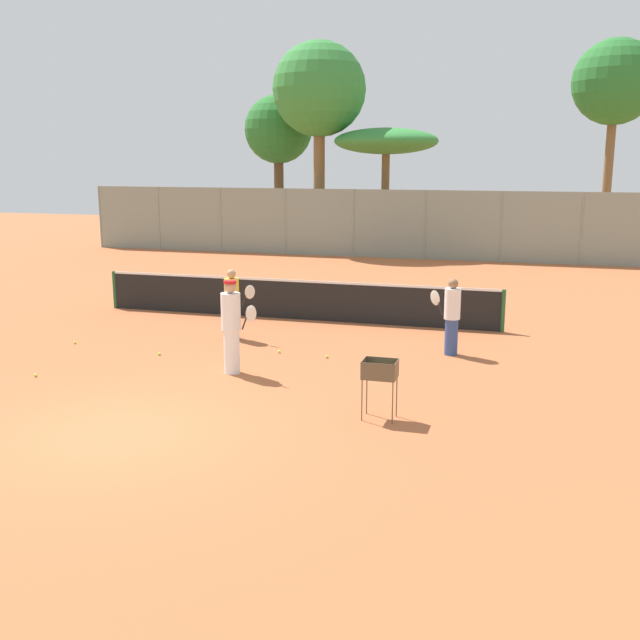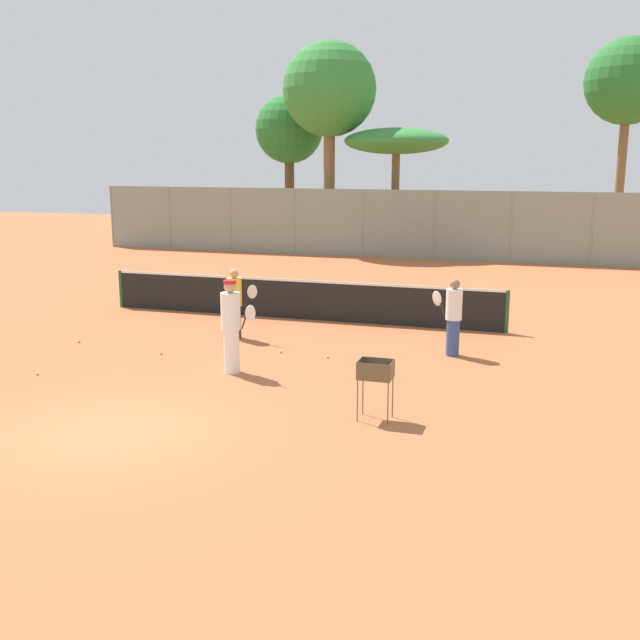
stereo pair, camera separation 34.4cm
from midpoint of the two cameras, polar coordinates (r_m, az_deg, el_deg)
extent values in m
plane|color=#B26038|center=(12.32, -14.63, -8.29)|extent=(80.00, 80.00, 0.00)
cylinder|color=#26592D|center=(22.29, -14.50, 2.31)|extent=(0.10, 0.10, 1.07)
cylinder|color=#26592D|center=(18.98, 14.57, 0.61)|extent=(0.10, 0.10, 1.07)
cube|color=black|center=(19.98, -1.15, 1.50)|extent=(10.86, 0.01, 1.01)
cube|color=white|center=(19.89, -1.16, 3.01)|extent=(10.86, 0.02, 0.06)
cylinder|color=gray|center=(37.71, -15.33, 7.61)|extent=(0.08, 0.08, 2.91)
cylinder|color=gray|center=(36.12, -11.11, 7.63)|extent=(0.08, 0.08, 2.91)
cylinder|color=gray|center=(34.74, -6.54, 7.60)|extent=(0.08, 0.08, 2.91)
cylinder|color=gray|center=(33.59, -1.62, 7.52)|extent=(0.08, 0.08, 2.91)
cylinder|color=gray|center=(32.70, 3.60, 7.37)|extent=(0.08, 0.08, 2.91)
cylinder|color=gray|center=(32.10, 9.06, 7.15)|extent=(0.08, 0.08, 2.91)
cylinder|color=gray|center=(31.78, 14.67, 6.86)|extent=(0.08, 0.08, 2.91)
cylinder|color=gray|center=(31.78, 20.33, 6.49)|extent=(0.08, 0.08, 2.91)
cube|color=gray|center=(32.36, 6.30, 7.27)|extent=(28.11, 0.01, 2.91)
cylinder|color=brown|center=(34.45, 6.02, 8.80)|extent=(0.36, 0.36, 4.38)
ellipsoid|color=#338438|center=(34.39, 6.13, 13.41)|extent=(4.65, 4.65, 1.16)
cylinder|color=brown|center=(37.61, 22.14, 9.83)|extent=(0.41, 0.41, 6.43)
sphere|color=#28722D|center=(37.74, 22.70, 16.45)|extent=(3.83, 3.83, 3.83)
cylinder|color=brown|center=(37.84, -2.06, 9.34)|extent=(0.47, 0.47, 4.60)
sphere|color=#28722D|center=(37.81, -2.10, 14.33)|extent=(3.32, 3.32, 3.32)
cylinder|color=brown|center=(34.87, 0.99, 10.22)|extent=(0.51, 0.51, 5.98)
sphere|color=#338438|center=(34.98, 1.02, 17.19)|extent=(4.20, 4.20, 4.20)
cylinder|color=white|center=(15.10, -6.11, -2.36)|extent=(0.32, 0.32, 0.89)
cylinder|color=white|center=(14.92, -6.18, 0.67)|extent=(0.39, 0.39, 0.74)
sphere|color=tan|center=(14.83, -6.22, 2.54)|extent=(0.24, 0.24, 0.24)
cylinder|color=red|center=(14.81, -6.23, 2.93)|extent=(0.25, 0.25, 0.06)
cylinder|color=black|center=(14.69, -5.16, -0.23)|extent=(0.15, 0.09, 0.27)
ellipsoid|color=silver|center=(14.51, -4.66, 0.52)|extent=(0.38, 0.18, 0.43)
cylinder|color=#26262D|center=(17.98, -5.94, -0.14)|extent=(0.28, 0.28, 0.79)
cylinder|color=yellow|center=(17.84, -5.99, 2.14)|extent=(0.35, 0.35, 0.66)
sphere|color=tan|center=(17.77, -6.03, 3.53)|extent=(0.22, 0.22, 0.22)
cylinder|color=black|center=(17.66, -5.08, 1.51)|extent=(0.15, 0.07, 0.27)
ellipsoid|color=silver|center=(17.51, -4.63, 2.16)|extent=(0.39, 0.13, 0.43)
cylinder|color=#334C8C|center=(16.60, 10.67, -1.32)|extent=(0.28, 0.28, 0.80)
cylinder|color=white|center=(16.44, 10.77, 1.17)|extent=(0.35, 0.35, 0.67)
sphere|color=#8C6647|center=(16.36, 10.83, 2.70)|extent=(0.22, 0.22, 0.22)
cylinder|color=black|center=(16.72, 9.88, 0.81)|extent=(0.13, 0.11, 0.27)
ellipsoid|color=silver|center=(16.80, 9.48, 1.64)|extent=(0.33, 0.27, 0.43)
cylinder|color=brown|center=(12.33, 3.67, -6.15)|extent=(0.02, 0.02, 0.70)
cylinder|color=brown|center=(12.23, 6.00, -6.36)|extent=(0.02, 0.02, 0.70)
cylinder|color=brown|center=(12.66, 4.06, -5.65)|extent=(0.02, 0.02, 0.70)
cylinder|color=brown|center=(12.56, 6.34, -5.85)|extent=(0.02, 0.02, 0.70)
cube|color=brown|center=(12.34, 5.05, -4.42)|extent=(0.55, 0.40, 0.01)
cube|color=brown|center=(12.11, 4.85, -4.03)|extent=(0.55, 0.01, 0.30)
cube|color=brown|center=(12.48, 5.26, -3.53)|extent=(0.55, 0.01, 0.30)
cube|color=brown|center=(12.36, 3.81, -3.68)|extent=(0.01, 0.40, 0.30)
cube|color=brown|center=(12.24, 6.32, -3.88)|extent=(0.01, 0.40, 0.30)
sphere|color=#D1E54C|center=(12.23, 5.17, -4.38)|extent=(0.07, 0.07, 0.07)
sphere|color=#D1E54C|center=(12.35, 5.21, -3.95)|extent=(0.07, 0.07, 0.07)
sphere|color=#D1E54C|center=(12.22, 5.86, -4.16)|extent=(0.07, 0.07, 0.07)
sphere|color=#D1E54C|center=(12.51, 4.22, -3.98)|extent=(0.07, 0.07, 0.07)
sphere|color=#D1E54C|center=(12.21, 5.37, -4.41)|extent=(0.07, 0.07, 0.07)
sphere|color=#D1E54C|center=(12.26, 5.38, -4.09)|extent=(0.07, 0.07, 0.07)
sphere|color=#D1E54C|center=(12.22, 4.96, -4.39)|extent=(0.07, 0.07, 0.07)
sphere|color=#D1E54C|center=(12.26, 5.49, -4.35)|extent=(0.07, 0.07, 0.07)
sphere|color=#D1E54C|center=(16.44, -6.02, -2.63)|extent=(0.07, 0.07, 0.07)
sphere|color=#D1E54C|center=(16.63, -2.44, -2.40)|extent=(0.07, 0.07, 0.07)
sphere|color=#D1E54C|center=(16.18, 1.19, -2.81)|extent=(0.07, 0.07, 0.07)
sphere|color=#D1E54C|center=(16.82, -11.44, -2.47)|extent=(0.07, 0.07, 0.07)
sphere|color=#D1E54C|center=(15.91, -20.17, -3.84)|extent=(0.07, 0.07, 0.07)
sphere|color=#D1E54C|center=(18.36, -17.40, -1.55)|extent=(0.07, 0.07, 0.07)
cube|color=#3F4C8C|center=(38.33, -1.41, 6.60)|extent=(4.20, 1.70, 0.90)
cube|color=#33383D|center=(38.33, -1.70, 7.80)|extent=(2.20, 1.50, 0.70)
camera|label=1|loc=(0.17, -89.35, 0.14)|focal=42.00mm
camera|label=2|loc=(0.17, 90.65, -0.14)|focal=42.00mm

